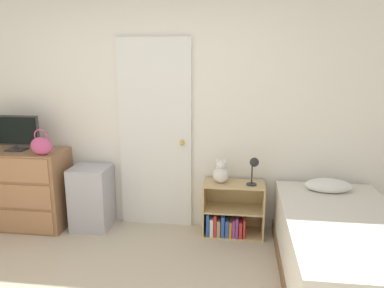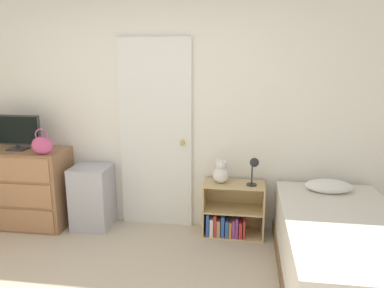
{
  "view_description": "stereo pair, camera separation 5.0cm",
  "coord_description": "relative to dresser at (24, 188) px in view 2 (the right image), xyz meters",
  "views": [
    {
      "loc": [
        0.82,
        -1.94,
        1.84
      ],
      "look_at": [
        0.35,
        1.68,
        0.99
      ],
      "focal_mm": 35.0,
      "sensor_mm": 36.0,
      "label": 1
    },
    {
      "loc": [
        0.87,
        -1.93,
        1.84
      ],
      "look_at": [
        0.35,
        1.68,
        0.99
      ],
      "focal_mm": 35.0,
      "sensor_mm": 36.0,
      "label": 2
    }
  ],
  "objects": [
    {
      "name": "teddy_bear",
      "position": [
        2.16,
        0.08,
        0.25
      ],
      "size": [
        0.17,
        0.17,
        0.25
      ],
      "color": "silver",
      "rests_on": "bookshelf"
    },
    {
      "name": "dresser",
      "position": [
        0.0,
        0.0,
        0.0
      ],
      "size": [
        0.97,
        0.48,
        0.86
      ],
      "color": "#996B47",
      "rests_on": "ground_plane"
    },
    {
      "name": "storage_bin",
      "position": [
        0.76,
        0.05,
        -0.09
      ],
      "size": [
        0.4,
        0.38,
        0.69
      ],
      "color": "#ADADB7",
      "rests_on": "ground_plane"
    },
    {
      "name": "door_closed",
      "position": [
        1.44,
        0.24,
        0.59
      ],
      "size": [
        0.79,
        0.09,
        2.04
      ],
      "color": "white",
      "rests_on": "ground_plane"
    },
    {
      "name": "bookshelf",
      "position": [
        2.26,
        0.08,
        -0.22
      ],
      "size": [
        0.63,
        0.32,
        0.57
      ],
      "color": "tan",
      "rests_on": "ground_plane"
    },
    {
      "name": "wall_back",
      "position": [
        1.53,
        0.29,
        0.85
      ],
      "size": [
        10.0,
        0.06,
        2.55
      ],
      "color": "white",
      "rests_on": "ground_plane"
    },
    {
      "name": "tv",
      "position": [
        -0.03,
        0.01,
        0.63
      ],
      "size": [
        0.55,
        0.16,
        0.38
      ],
      "color": "#2D2D33",
      "rests_on": "dresser"
    },
    {
      "name": "desk_lamp",
      "position": [
        2.49,
        0.03,
        0.35
      ],
      "size": [
        0.12,
        0.11,
        0.29
      ],
      "color": "#262628",
      "rests_on": "bookshelf"
    },
    {
      "name": "handbag",
      "position": [
        0.35,
        -0.15,
        0.53
      ],
      "size": [
        0.23,
        0.1,
        0.27
      ],
      "color": "#C64C7F",
      "rests_on": "dresser"
    },
    {
      "name": "bed",
      "position": [
        3.21,
        -0.69,
        -0.14
      ],
      "size": [
        0.98,
        1.86,
        0.68
      ],
      "color": "brown",
      "rests_on": "ground_plane"
    }
  ]
}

